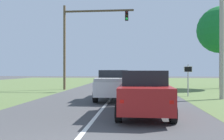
# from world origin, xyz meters

# --- Properties ---
(ground_plane) EXTENTS (120.00, 120.00, 0.00)m
(ground_plane) POSITION_xyz_m (0.00, 9.75, 0.00)
(ground_plane) COLOR #424244
(red_suv_near) EXTENTS (2.24, 4.81, 1.91)m
(red_suv_near) POSITION_xyz_m (1.99, 6.01, 1.01)
(red_suv_near) COLOR maroon
(red_suv_near) RESTS_ON ground_plane
(pickup_truck_lead) EXTENTS (2.30, 5.31, 1.93)m
(pickup_truck_lead) POSITION_xyz_m (0.30, 11.14, 0.98)
(pickup_truck_lead) COLOR silver
(pickup_truck_lead) RESTS_ON ground_plane
(traffic_light) EXTENTS (6.95, 0.40, 8.32)m
(traffic_light) POSITION_xyz_m (-3.59, 18.46, 5.41)
(traffic_light) COLOR brown
(traffic_light) RESTS_ON ground_plane
(keep_moving_sign) EXTENTS (0.60, 0.09, 2.35)m
(keep_moving_sign) POSITION_xyz_m (5.51, 13.40, 1.50)
(keep_moving_sign) COLOR gray
(keep_moving_sign) RESTS_ON ground_plane
(oak_tree_right) EXTENTS (4.90, 4.90, 8.62)m
(oak_tree_right) POSITION_xyz_m (10.67, 21.32, 6.15)
(oak_tree_right) COLOR #4C351E
(oak_tree_right) RESTS_ON ground_plane
(utility_pole_right) EXTENTS (0.28, 0.28, 8.66)m
(utility_pole_right) POSITION_xyz_m (7.38, 12.00, 4.33)
(utility_pole_right) COLOR #9E998E
(utility_pole_right) RESTS_ON ground_plane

